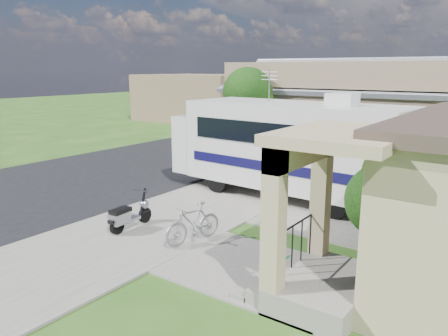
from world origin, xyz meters
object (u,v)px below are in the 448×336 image
Objects in this scene: motorhome at (286,145)px; pickup_truck at (260,130)px; shrub at (387,198)px; van at (303,120)px; scooter at (128,215)px; bicycle at (193,225)px; garden_hose at (294,264)px.

motorhome is 10.93m from pickup_truck.
van is (-11.05, 18.17, -0.44)m from shrub.
shrub reaches higher than scooter.
motorhome reaches higher than van.
bicycle is at bearing -85.33° from motorhome.
pickup_truck is (-6.40, 8.81, -0.99)m from motorhome.
bicycle reaches higher than garden_hose.
shrub is 15.61m from pickup_truck.
scooter is (-6.15, -3.05, -0.85)m from shrub.
scooter is 0.26× the size of van.
shrub reaches higher than van.
van is 22.77m from garden_hose.
scooter reaches higher than bicycle.
scooter is 3.92× the size of garden_hose.
van is at bearing 121.31° from shrub.
pickup_truck is (-6.57, 14.14, 0.38)m from bicycle.
pickup_truck is 15.91× the size of garden_hose.
van reaches higher than scooter.
motorhome is 5.47× the size of scooter.
motorhome is 1.35× the size of pickup_truck.
scooter is at bearing 106.11° from pickup_truck.
bicycle is at bearing -80.80° from van.
scooter is 4.90m from garden_hose.
bicycle is 2.81m from garden_hose.
bicycle is at bearing -173.52° from garden_hose.
bicycle is at bearing 113.82° from pickup_truck.
scooter is 15.16m from pickup_truck.
van is (-6.82, 15.55, -1.00)m from motorhome.
garden_hose is (-1.31, -2.40, -1.23)m from shrub.
scooter is 2.11m from bicycle.
garden_hose is at bearing -118.56° from shrub.
garden_hose is at bearing 4.22° from scooter.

